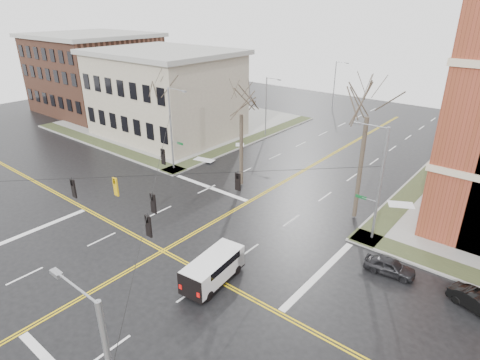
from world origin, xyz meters
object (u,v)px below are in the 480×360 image
Objects in this scene: tree_nw_far at (163,92)px; streetlight_north_b at (335,83)px; signal_pole_ne at (378,181)px; tree_ne at (368,110)px; parked_car_b at (479,303)px; tree_nw_near at (241,110)px; parked_car_a at (390,266)px; signal_pole_nw at (172,127)px; streetlight_north_a at (267,104)px; cargo_van at (215,266)px.

streetlight_north_b is at bearing 83.67° from tree_nw_far.
signal_pole_ne is 5.70m from tree_ne.
parked_car_b is 15.26m from tree_ne.
tree_ne is at bearing 4.79° from tree_nw_near.
signal_pole_ne is 42.61m from streetlight_north_b.
tree_ne is (23.40, 0.58, 1.51)m from tree_nw_far.
tree_nw_near is (-17.09, 4.92, 7.27)m from parked_car_a.
signal_pole_nw is at bearing -173.11° from tree_ne.
tree_nw_near is at bearing -62.84° from streetlight_north_a.
signal_pole_nw is at bearing -170.19° from tree_nw_near.
signal_pole_ne is at bearing 84.98° from parked_car_b.
signal_pole_ne is at bearing 0.00° from signal_pole_nw.
parked_car_b is 35.38m from tree_nw_far.
tree_ne is (-5.25, 5.91, 8.92)m from parked_car_a.
signal_pole_ne is 0.83× the size of tree_nw_near.
cargo_van reaches higher than parked_car_b.
signal_pole_ne is 2.67× the size of parked_car_a.
cargo_van is at bearing -117.17° from signal_pole_ne.
streetlight_north_b is 50.79m from cargo_van.
streetlight_north_b is at bearing 90.00° from streetlight_north_a.
streetlight_north_b is 2.37× the size of parked_car_a.
parked_car_b is (14.27, 7.87, -0.52)m from cargo_van.
streetlight_north_b is 1.58× the size of cargo_van.
tree_nw_near is (-8.31, 13.03, 6.74)m from cargo_van.
tree_nw_far is at bearing 149.67° from signal_pole_nw.
cargo_van is 16.30m from parked_car_b.
signal_pole_nw is at bearing 139.15° from cargo_van.
streetlight_north_b is 47.20m from parked_car_a.
streetlight_north_a is 2.29× the size of parked_car_b.
tree_nw_far is (-28.65, 5.33, 7.42)m from parked_car_a.
parked_car_b is 0.32× the size of tree_nw_near.
streetlight_north_a is 32.51m from cargo_van.
streetlight_north_b is at bearing 102.42° from tree_nw_near.
cargo_van is at bearing -104.12° from tree_ne.
cargo_van is at bearing -34.74° from signal_pole_nw.
tree_nw_far reaches higher than signal_pole_nw.
streetlight_north_a is 36.62m from parked_car_b.
cargo_van is at bearing 137.88° from parked_car_b.
parked_car_b is at bearing -99.96° from parked_car_a.
parked_car_b is (8.32, -3.71, -4.37)m from signal_pole_ne.
streetlight_north_a is at bearing 87.68° from signal_pole_nw.
cargo_van is 16.72m from tree_ne.
streetlight_north_b is 2.29× the size of parked_car_b.
tree_nw_near is at bearing 9.81° from signal_pole_nw.
streetlight_north_b is 35.03m from tree_nw_far.
streetlight_north_a is 15.54m from tree_nw_far.
streetlight_north_a is 17.25m from tree_nw_near.
tree_ne is (-10.74, 6.15, 8.92)m from parked_car_b.
streetlight_north_b is (-21.97, 36.50, -0.48)m from signal_pole_ne.
tree_ne is at bearing 6.89° from signal_pole_nw.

